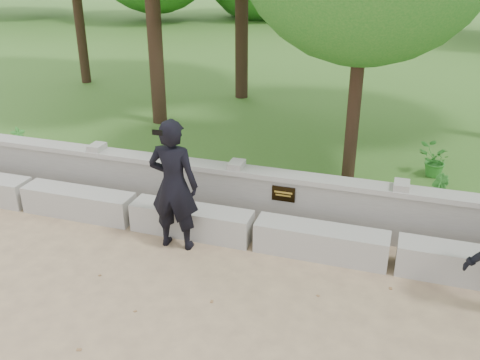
# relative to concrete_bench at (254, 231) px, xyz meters

# --- Properties ---
(ground) EXTENTS (80.00, 80.00, 0.00)m
(ground) POSITION_rel_concrete_bench_xyz_m (-0.00, -1.90, -0.22)
(ground) COLOR tan
(ground) RESTS_ON ground
(lawn) EXTENTS (40.00, 22.00, 0.25)m
(lawn) POSITION_rel_concrete_bench_xyz_m (-0.00, 12.10, -0.10)
(lawn) COLOR #3D6324
(lawn) RESTS_ON ground
(concrete_bench) EXTENTS (11.90, 0.45, 0.45)m
(concrete_bench) POSITION_rel_concrete_bench_xyz_m (0.00, 0.00, 0.00)
(concrete_bench) COLOR #A8A69F
(concrete_bench) RESTS_ON ground
(parapet_wall) EXTENTS (12.50, 0.35, 0.90)m
(parapet_wall) POSITION_rel_concrete_bench_xyz_m (0.00, 0.70, 0.24)
(parapet_wall) COLOR #9E9C95
(parapet_wall) RESTS_ON ground
(man_main) EXTENTS (0.74, 0.66, 1.98)m
(man_main) POSITION_rel_concrete_bench_xyz_m (-1.08, -0.38, 0.76)
(man_main) COLOR black
(man_main) RESTS_ON ground
(shrub_a) EXTENTS (0.31, 0.35, 0.55)m
(shrub_a) POSITION_rel_concrete_bench_xyz_m (-5.29, 1.49, 0.30)
(shrub_a) COLOR #33832C
(shrub_a) RESTS_ON lawn
(shrub_b) EXTENTS (0.31, 0.37, 0.63)m
(shrub_b) POSITION_rel_concrete_bench_xyz_m (2.54, 1.40, 0.34)
(shrub_b) COLOR #33832C
(shrub_b) RESTS_ON lawn
(shrub_c) EXTENTS (0.65, 0.59, 0.60)m
(shrub_c) POSITION_rel_concrete_bench_xyz_m (2.51, 2.86, 0.33)
(shrub_c) COLOR #33832C
(shrub_c) RESTS_ON lawn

